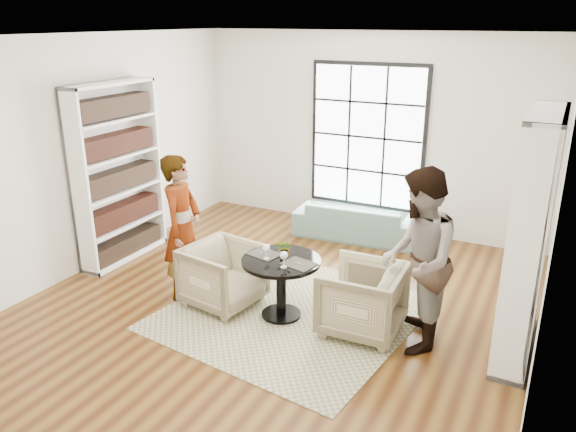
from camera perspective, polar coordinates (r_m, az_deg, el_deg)
The scene contains 16 objects.
ground at distance 6.63m, azimuth -1.10°, elevation -9.03°, with size 6.00×6.00×0.00m, color brown.
room_shell at distance 6.59m, azimuth 1.03°, elevation 2.65°, with size 6.00×6.01×6.00m.
rug at distance 6.45m, azimuth 0.32°, elevation -9.85°, with size 2.57×2.57×0.01m, color tan.
pedestal_table at distance 6.18m, azimuth -0.69°, elevation -6.04°, with size 0.87×0.87×0.69m.
sofa at distance 8.55m, azimuth 7.00°, elevation -0.43°, with size 1.86×0.73×0.54m, color gray.
armchair_left at distance 6.54m, azimuth -6.56°, elevation -6.00°, with size 0.78×0.80×0.73m, color tan.
armchair_right at distance 6.01m, azimuth 7.52°, elevation -8.37°, with size 0.80×0.83×0.75m, color tan.
person_left at distance 6.65m, azimuth -10.70°, elevation -1.14°, with size 0.63×0.41×1.73m, color gray.
person_right at distance 5.64m, azimuth 13.04°, elevation -4.44°, with size 0.90×0.70×1.86m, color gray.
placemat_left at distance 6.23m, azimuth -2.41°, elevation -3.87°, with size 0.34×0.26×0.01m, color #272522.
placemat_right at distance 5.98m, azimuth 1.12°, elevation -4.90°, with size 0.34×0.26×0.01m, color #272522.
cutlery_left at distance 6.23m, azimuth -2.41°, elevation -3.81°, with size 0.14×0.22×0.01m, color silver, non-canonical shape.
cutlery_right at distance 5.98m, azimuth 1.12°, elevation -4.84°, with size 0.14×0.22×0.01m, color silver, non-canonical shape.
wine_glass_left at distance 6.07m, azimuth -2.21°, elevation -3.31°, with size 0.08×0.08×0.17m.
wine_glass_right at distance 5.86m, azimuth -0.43°, elevation -4.08°, with size 0.08×0.08×0.18m.
flower_centerpiece at distance 6.11m, azimuth -0.28°, elevation -3.34°, with size 0.18×0.16×0.20m, color gray.
Camera 1 is at (2.74, -5.14, 3.17)m, focal length 35.00 mm.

